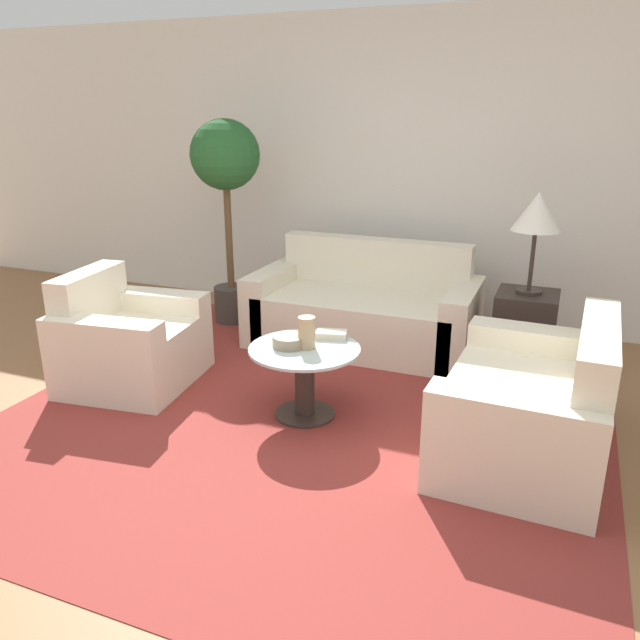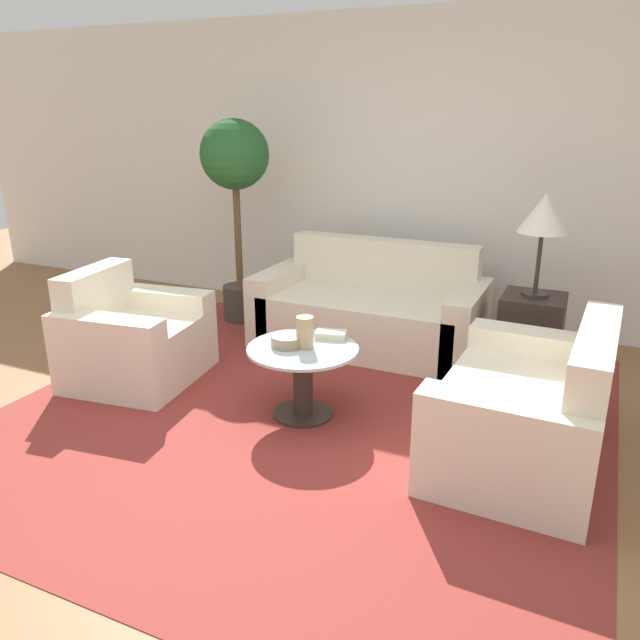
# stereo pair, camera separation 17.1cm
# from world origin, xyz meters

# --- Properties ---
(ground_plane) EXTENTS (14.00, 14.00, 0.00)m
(ground_plane) POSITION_xyz_m (0.00, 0.00, 0.00)
(ground_plane) COLOR #8E603D
(wall_back) EXTENTS (10.00, 0.06, 2.60)m
(wall_back) POSITION_xyz_m (0.00, 2.99, 1.30)
(wall_back) COLOR white
(wall_back) RESTS_ON ground_plane
(rug) EXTENTS (3.59, 3.56, 0.01)m
(rug) POSITION_xyz_m (0.09, 0.80, 0.00)
(rug) COLOR maroon
(rug) RESTS_ON ground_plane
(sofa_main) EXTENTS (1.77, 0.86, 0.81)m
(sofa_main) POSITION_xyz_m (0.04, 2.16, 0.27)
(sofa_main) COLOR beige
(sofa_main) RESTS_ON ground_plane
(armchair) EXTENTS (0.89, 0.96, 0.78)m
(armchair) POSITION_xyz_m (-1.26, 0.82, 0.27)
(armchair) COLOR beige
(armchair) RESTS_ON ground_plane
(loveseat) EXTENTS (0.86, 1.27, 0.79)m
(loveseat) POSITION_xyz_m (1.45, 0.84, 0.27)
(loveseat) COLOR beige
(loveseat) RESTS_ON ground_plane
(coffee_table) EXTENTS (0.68, 0.68, 0.45)m
(coffee_table) POSITION_xyz_m (0.09, 0.80, 0.29)
(coffee_table) COLOR #332823
(coffee_table) RESTS_ON ground_plane
(side_table) EXTENTS (0.42, 0.42, 0.58)m
(side_table) POSITION_xyz_m (1.27, 2.08, 0.29)
(side_table) COLOR #332823
(side_table) RESTS_ON ground_plane
(table_lamp) EXTENTS (0.34, 0.34, 0.71)m
(table_lamp) POSITION_xyz_m (1.27, 2.08, 1.14)
(table_lamp) COLOR #332823
(table_lamp) RESTS_ON side_table
(potted_plant) EXTENTS (0.58, 0.58, 1.74)m
(potted_plant) POSITION_xyz_m (-1.24, 2.24, 1.27)
(potted_plant) COLOR #3D3833
(potted_plant) RESTS_ON ground_plane
(vase) EXTENTS (0.11, 0.11, 0.19)m
(vase) POSITION_xyz_m (0.11, 0.80, 0.55)
(vase) COLOR tan
(vase) RESTS_ON coffee_table
(bowl) EXTENTS (0.20, 0.20, 0.07)m
(bowl) POSITION_xyz_m (-0.00, 0.79, 0.49)
(bowl) COLOR gray
(bowl) RESTS_ON coffee_table
(book_stack) EXTENTS (0.21, 0.16, 0.04)m
(book_stack) POSITION_xyz_m (0.18, 1.02, 0.48)
(book_stack) COLOR beige
(book_stack) RESTS_ON coffee_table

